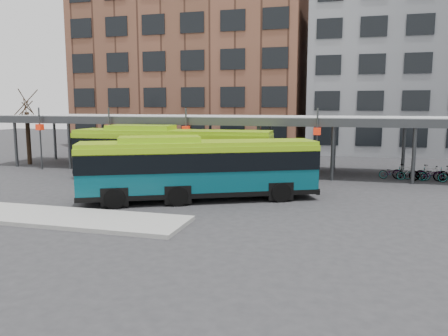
# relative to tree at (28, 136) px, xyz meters

# --- Properties ---
(ground) EXTENTS (120.00, 120.00, 0.00)m
(ground) POSITION_rel_tree_xyz_m (18.00, -12.00, -2.43)
(ground) COLOR #28282B
(ground) RESTS_ON ground
(boarding_island) EXTENTS (14.00, 3.00, 0.18)m
(boarding_island) POSITION_rel_tree_xyz_m (12.50, -15.00, -2.34)
(boarding_island) COLOR gray
(boarding_island) RESTS_ON ground
(canopy) EXTENTS (40.00, 6.53, 4.80)m
(canopy) POSITION_rel_tree_xyz_m (17.94, 0.87, 1.47)
(canopy) COLOR #999B9E
(canopy) RESTS_ON ground
(tree) EXTENTS (1.64, 1.64, 5.60)m
(tree) POSITION_rel_tree_xyz_m (0.00, 0.00, 0.00)
(tree) COLOR black
(tree) RESTS_ON ground
(building_brick) EXTENTS (26.00, 14.00, 22.00)m
(building_brick) POSITION_rel_tree_xyz_m (8.00, 20.00, 8.57)
(building_brick) COLOR brown
(building_brick) RESTS_ON ground
(building_grey) EXTENTS (24.00, 14.00, 20.00)m
(building_grey) POSITION_rel_tree_xyz_m (34.00, 20.00, 7.57)
(building_grey) COLOR slate
(building_grey) RESTS_ON ground
(bus_front) EXTENTS (12.25, 7.64, 3.40)m
(bus_front) POSITION_rel_tree_xyz_m (18.37, -9.63, -0.67)
(bus_front) COLOR #074450
(bus_front) RESTS_ON ground
(bus_rear) EXTENTS (13.35, 3.52, 3.64)m
(bus_rear) POSITION_rel_tree_xyz_m (14.62, -4.10, -0.54)
(bus_rear) COLOR #074450
(bus_rear) RESTS_ON ground
(bike_rack) EXTENTS (7.07, 1.39, 1.07)m
(bike_rack) POSITION_rel_tree_xyz_m (31.51, -0.03, -1.95)
(bike_rack) COLOR slate
(bike_rack) RESTS_ON ground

